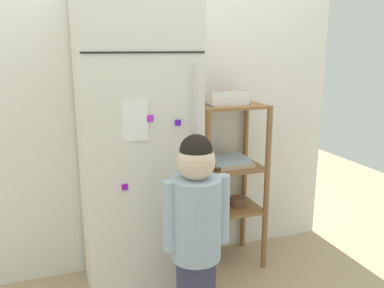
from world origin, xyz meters
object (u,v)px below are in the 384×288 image
object	(u,v)px
refrigerator	(136,146)
child_standing	(197,218)
fruit_bin	(228,98)
pantry_shelf_unit	(228,173)

from	to	relation	value
refrigerator	child_standing	size ratio (longest dim) A/B	1.71
refrigerator	fruit_bin	xyz separation A→B (m)	(0.61, 0.10, 0.23)
refrigerator	child_standing	world-z (taller)	refrigerator
child_standing	fruit_bin	world-z (taller)	fruit_bin
pantry_shelf_unit	child_standing	bearing A→B (deg)	-125.99
child_standing	pantry_shelf_unit	world-z (taller)	pantry_shelf_unit
fruit_bin	refrigerator	bearing A→B (deg)	-170.44
child_standing	pantry_shelf_unit	size ratio (longest dim) A/B	0.96
fruit_bin	child_standing	bearing A→B (deg)	-125.35
child_standing	fruit_bin	bearing A→B (deg)	54.65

